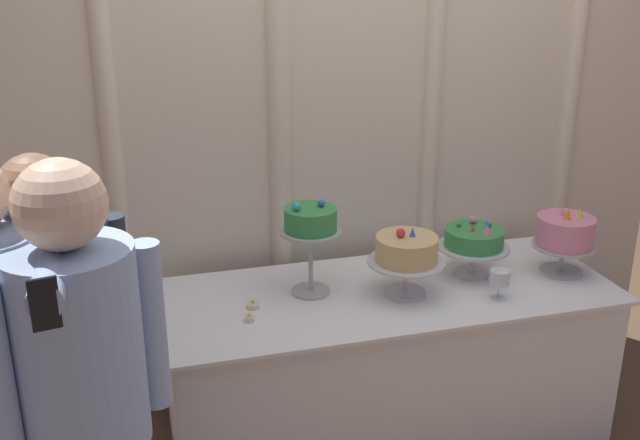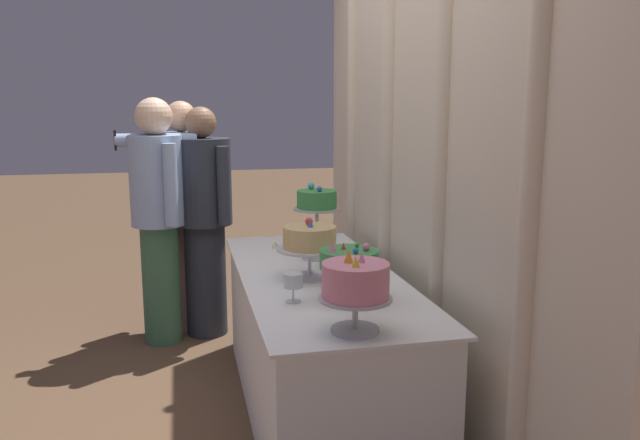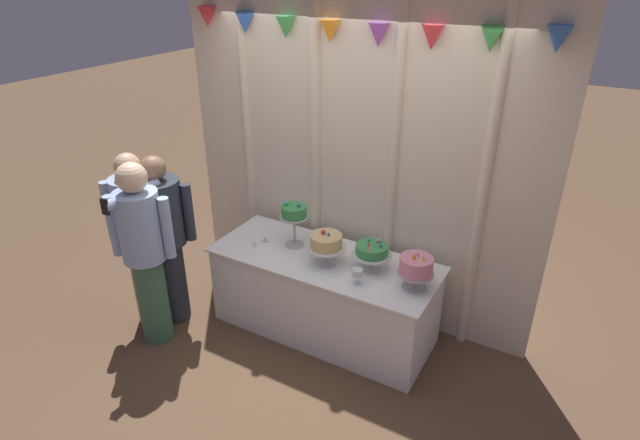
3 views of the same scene
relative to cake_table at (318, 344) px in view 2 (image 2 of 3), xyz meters
name	(u,v)px [view 2 (image 2 of 3)]	position (x,y,z in m)	size (l,w,h in m)	color
ground_plane	(299,414)	(0.00, -0.10, -0.36)	(24.00, 24.00, 0.00)	brown
draped_curtain	(416,114)	(-0.01, 0.48, 1.13)	(3.19, 0.16, 2.84)	beige
cake_table	(318,344)	(0.00, 0.00, 0.00)	(1.88, 0.75, 0.72)	white
cake_display_leftmost	(317,204)	(-0.32, 0.06, 0.65)	(0.25, 0.25, 0.40)	#B2B2B7
cake_display_midleft	(310,240)	(0.05, -0.05, 0.54)	(0.32, 0.32, 0.29)	silver
cake_display_midright	(349,262)	(0.40, 0.05, 0.52)	(0.31, 0.31, 0.26)	silver
cake_display_rightmost	(355,284)	(0.78, -0.04, 0.54)	(0.27, 0.27, 0.31)	#B2B2B7
wine_glass	(293,281)	(0.39, -0.19, 0.45)	(0.08, 0.08, 0.12)	silver
tealight_far_left	(276,246)	(-0.61, -0.12, 0.37)	(0.04, 0.04, 0.04)	beige
tealight_near_left	(295,247)	(-0.57, -0.01, 0.37)	(0.05, 0.05, 0.04)	beige
guest_man_dark_suit	(204,215)	(-1.26, -0.49, 0.46)	(0.52, 0.52, 1.52)	#282D38
guest_girl_blue_dress	(183,207)	(-1.40, -0.62, 0.49)	(0.47, 0.65, 1.56)	#D6938E
guest_man_pink_jacket	(158,212)	(-1.17, -0.78, 0.50)	(0.47, 0.45, 1.58)	#3D6B4C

